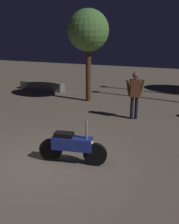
# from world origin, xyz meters

# --- Properties ---
(ground_plane) EXTENTS (40.00, 40.00, 0.00)m
(ground_plane) POSITION_xyz_m (0.00, 0.00, 0.00)
(ground_plane) COLOR #756656
(motorcycle_blue_foreground) EXTENTS (1.65, 0.48, 1.11)m
(motorcycle_blue_foreground) POSITION_xyz_m (0.58, 0.40, 0.44)
(motorcycle_blue_foreground) COLOR black
(motorcycle_blue_foreground) RESTS_ON ground_plane
(person_rider_beside) EXTENTS (0.65, 0.36, 1.70)m
(person_rider_beside) POSITION_xyz_m (1.07, 4.30, 1.02)
(person_rider_beside) COLOR black
(person_rider_beside) RESTS_ON ground_plane
(tree_left_bg) EXTENTS (1.81, 1.81, 4.05)m
(tree_left_bg) POSITION_xyz_m (-1.55, 6.07, 3.10)
(tree_left_bg) COLOR #4C331E
(tree_left_bg) RESTS_ON ground_plane
(planter_wall_low) EXTENTS (2.61, 0.50, 0.45)m
(planter_wall_low) POSITION_xyz_m (-4.91, 7.23, 0.23)
(planter_wall_low) COLOR gray
(planter_wall_low) RESTS_ON ground_plane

